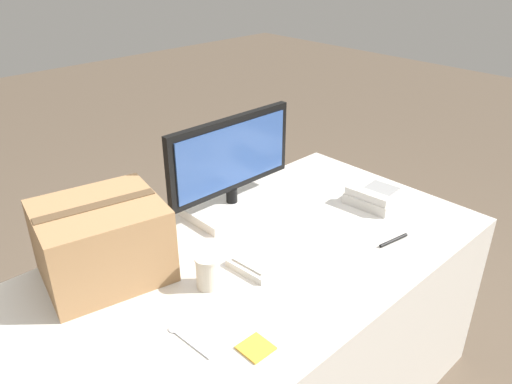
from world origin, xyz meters
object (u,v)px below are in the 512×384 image
at_px(cardboard_box, 102,241).
at_px(pen_marker, 394,240).
at_px(monitor, 231,173).
at_px(keyboard, 283,246).
at_px(desk_phone, 375,197).
at_px(paper_cup_right, 208,271).
at_px(spoon, 184,339).
at_px(sticky_note_pad, 256,348).

height_order(cardboard_box, pen_marker, cardboard_box).
distance_m(monitor, keyboard, 0.37).
relative_size(desk_phone, cardboard_box, 0.51).
xyz_separation_m(paper_cup_right, spoon, (-0.19, -0.13, -0.05)).
relative_size(monitor, paper_cup_right, 5.27).
bearing_deg(monitor, keyboard, -99.55).
relative_size(paper_cup_right, spoon, 0.64).
height_order(spoon, cardboard_box, cardboard_box).
xyz_separation_m(cardboard_box, pen_marker, (0.83, -0.53, -0.12)).
distance_m(paper_cup_right, cardboard_box, 0.34).
height_order(spoon, pen_marker, pen_marker).
relative_size(cardboard_box, sticky_note_pad, 5.27).
distance_m(monitor, sticky_note_pad, 0.76).
relative_size(keyboard, cardboard_box, 0.98).
bearing_deg(keyboard, cardboard_box, 146.12).
distance_m(monitor, desk_phone, 0.59).
distance_m(desk_phone, pen_marker, 0.29).
bearing_deg(paper_cup_right, spoon, -145.42).
relative_size(desk_phone, sticky_note_pad, 2.67).
bearing_deg(sticky_note_pad, spoon, 126.47).
xyz_separation_m(monitor, spoon, (-0.56, -0.44, -0.16)).
distance_m(keyboard, paper_cup_right, 0.32).
height_order(cardboard_box, sticky_note_pad, cardboard_box).
xyz_separation_m(cardboard_box, sticky_note_pad, (0.12, -0.56, -0.12)).
height_order(monitor, cardboard_box, monitor).
relative_size(spoon, cardboard_box, 0.40).
bearing_deg(sticky_note_pad, keyboard, 34.85).
distance_m(paper_cup_right, pen_marker, 0.68).
height_order(keyboard, cardboard_box, cardboard_box).
distance_m(paper_cup_right, spoon, 0.24).
bearing_deg(cardboard_box, monitor, 3.93).
distance_m(cardboard_box, pen_marker, 0.99).
height_order(paper_cup_right, cardboard_box, cardboard_box).
relative_size(keyboard, sticky_note_pad, 5.19).
relative_size(keyboard, paper_cup_right, 3.86).
bearing_deg(sticky_note_pad, cardboard_box, 102.05).
distance_m(monitor, paper_cup_right, 0.49).
bearing_deg(sticky_note_pad, monitor, 53.57).
height_order(monitor, desk_phone, monitor).
distance_m(desk_phone, sticky_note_pad, 0.93).
relative_size(desk_phone, paper_cup_right, 1.98).
relative_size(monitor, keyboard, 1.37).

